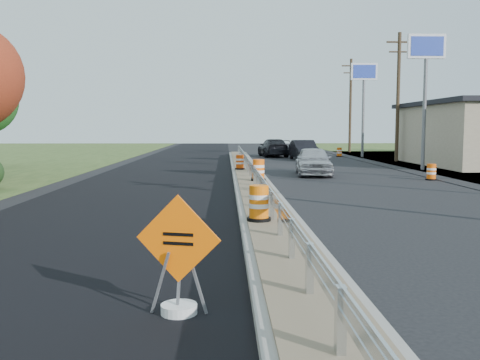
{
  "coord_description": "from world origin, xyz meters",
  "views": [
    {
      "loc": [
        -1.16,
        -15.22,
        2.52
      ],
      "look_at": [
        -0.77,
        -0.79,
        1.1
      ],
      "focal_mm": 40.0,
      "sensor_mm": 36.0,
      "label": 1
    }
  ],
  "objects_px": {
    "car_dark_mid": "(304,150)",
    "barrel_median_mid": "(258,170)",
    "barrel_shoulder_near": "(431,172)",
    "car_dark_far": "(273,148)",
    "barrel_median_far": "(240,162)",
    "car_silver": "(313,161)",
    "barrel_median_near": "(259,204)",
    "caution_sign": "(179,284)",
    "barrel_shoulder_far": "(339,152)"
  },
  "relations": [
    {
      "from": "car_dark_mid",
      "to": "barrel_median_mid",
      "type": "bearing_deg",
      "value": -107.08
    },
    {
      "from": "barrel_shoulder_near",
      "to": "car_dark_far",
      "type": "height_order",
      "value": "car_dark_far"
    },
    {
      "from": "barrel_median_mid",
      "to": "car_dark_mid",
      "type": "distance_m",
      "value": 19.19
    },
    {
      "from": "barrel_median_far",
      "to": "car_dark_far",
      "type": "relative_size",
      "value": 0.15
    },
    {
      "from": "barrel_shoulder_near",
      "to": "car_silver",
      "type": "xyz_separation_m",
      "value": [
        -5.23,
        2.83,
        0.38
      ]
    },
    {
      "from": "barrel_median_near",
      "to": "barrel_shoulder_near",
      "type": "relative_size",
      "value": 1.12
    },
    {
      "from": "car_dark_far",
      "to": "barrel_median_far",
      "type": "bearing_deg",
      "value": 74.2
    },
    {
      "from": "caution_sign",
      "to": "barrel_shoulder_far",
      "type": "height_order",
      "value": "caution_sign"
    },
    {
      "from": "car_silver",
      "to": "car_dark_mid",
      "type": "bearing_deg",
      "value": 88.54
    },
    {
      "from": "barrel_median_far",
      "to": "car_dark_far",
      "type": "bearing_deg",
      "value": 78.84
    },
    {
      "from": "barrel_shoulder_far",
      "to": "car_silver",
      "type": "height_order",
      "value": "car_silver"
    },
    {
      "from": "car_silver",
      "to": "car_dark_far",
      "type": "xyz_separation_m",
      "value": [
        -0.5,
        18.24,
        0.01
      ]
    },
    {
      "from": "car_dark_far",
      "to": "car_dark_mid",
      "type": "bearing_deg",
      "value": 107.39
    },
    {
      "from": "caution_sign",
      "to": "barrel_median_mid",
      "type": "relative_size",
      "value": 1.78
    },
    {
      "from": "caution_sign",
      "to": "barrel_median_mid",
      "type": "xyz_separation_m",
      "value": [
        2.06,
        15.92,
        0.26
      ]
    },
    {
      "from": "barrel_median_near",
      "to": "barrel_shoulder_far",
      "type": "bearing_deg",
      "value": 74.66
    },
    {
      "from": "car_silver",
      "to": "car_dark_mid",
      "type": "distance_m",
      "value": 13.51
    },
    {
      "from": "barrel_shoulder_far",
      "to": "car_silver",
      "type": "xyz_separation_m",
      "value": [
        -5.17,
        -17.71,
        0.38
      ]
    },
    {
      "from": "barrel_shoulder_near",
      "to": "caution_sign",
      "type": "bearing_deg",
      "value": -119.95
    },
    {
      "from": "barrel_median_mid",
      "to": "car_dark_far",
      "type": "relative_size",
      "value": 0.17
    },
    {
      "from": "barrel_median_near",
      "to": "car_dark_mid",
      "type": "bearing_deg",
      "value": 79.51
    },
    {
      "from": "caution_sign",
      "to": "car_dark_far",
      "type": "xyz_separation_m",
      "value": [
        4.79,
        39.33,
        0.35
      ]
    },
    {
      "from": "barrel_median_mid",
      "to": "barrel_median_far",
      "type": "relative_size",
      "value": 1.16
    },
    {
      "from": "barrel_shoulder_far",
      "to": "car_silver",
      "type": "relative_size",
      "value": 0.18
    },
    {
      "from": "barrel_shoulder_near",
      "to": "car_dark_far",
      "type": "distance_m",
      "value": 21.84
    },
    {
      "from": "car_silver",
      "to": "barrel_median_near",
      "type": "bearing_deg",
      "value": -99.58
    },
    {
      "from": "barrel_median_mid",
      "to": "barrel_shoulder_far",
      "type": "relative_size",
      "value": 1.16
    },
    {
      "from": "barrel_shoulder_near",
      "to": "barrel_median_near",
      "type": "bearing_deg",
      "value": -126.42
    },
    {
      "from": "car_dark_mid",
      "to": "car_dark_far",
      "type": "xyz_separation_m",
      "value": [
        -1.95,
        4.8,
        -0.0
      ]
    },
    {
      "from": "barrel_median_mid",
      "to": "car_dark_far",
      "type": "height_order",
      "value": "car_dark_far"
    },
    {
      "from": "barrel_median_near",
      "to": "car_silver",
      "type": "height_order",
      "value": "car_silver"
    },
    {
      "from": "barrel_median_near",
      "to": "barrel_shoulder_near",
      "type": "height_order",
      "value": "barrel_median_near"
    },
    {
      "from": "car_silver",
      "to": "barrel_shoulder_far",
      "type": "bearing_deg",
      "value": 78.4
    },
    {
      "from": "car_silver",
      "to": "car_dark_mid",
      "type": "xyz_separation_m",
      "value": [
        1.44,
        13.43,
        0.02
      ]
    },
    {
      "from": "car_silver",
      "to": "car_dark_far",
      "type": "relative_size",
      "value": 0.84
    },
    {
      "from": "barrel_median_near",
      "to": "caution_sign",
      "type": "bearing_deg",
      "value": -103.69
    },
    {
      "from": "barrel_median_mid",
      "to": "barrel_shoulder_near",
      "type": "height_order",
      "value": "barrel_median_mid"
    },
    {
      "from": "caution_sign",
      "to": "barrel_shoulder_far",
      "type": "relative_size",
      "value": 2.06
    },
    {
      "from": "barrel_median_mid",
      "to": "car_silver",
      "type": "relative_size",
      "value": 0.21
    },
    {
      "from": "car_dark_far",
      "to": "caution_sign",
      "type": "bearing_deg",
      "value": 78.4
    },
    {
      "from": "car_silver",
      "to": "car_dark_far",
      "type": "distance_m",
      "value": 18.24
    },
    {
      "from": "barrel_median_far",
      "to": "caution_sign",
      "type": "bearing_deg",
      "value": -93.66
    },
    {
      "from": "barrel_median_near",
      "to": "car_dark_mid",
      "type": "distance_m",
      "value": 29.04
    },
    {
      "from": "car_dark_far",
      "to": "barrel_shoulder_far",
      "type": "bearing_deg",
      "value": 169.99
    },
    {
      "from": "caution_sign",
      "to": "car_dark_far",
      "type": "distance_m",
      "value": 39.62
    },
    {
      "from": "barrel_shoulder_near",
      "to": "barrel_shoulder_far",
      "type": "distance_m",
      "value": 20.54
    },
    {
      "from": "barrel_median_near",
      "to": "barrel_shoulder_near",
      "type": "distance_m",
      "value": 15.28
    },
    {
      "from": "barrel_median_near",
      "to": "car_dark_mid",
      "type": "xyz_separation_m",
      "value": [
        5.29,
        28.56,
        0.12
      ]
    },
    {
      "from": "barrel_shoulder_near",
      "to": "car_silver",
      "type": "distance_m",
      "value": 5.96
    },
    {
      "from": "caution_sign",
      "to": "car_dark_mid",
      "type": "xyz_separation_m",
      "value": [
        6.74,
        34.53,
        0.36
      ]
    }
  ]
}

